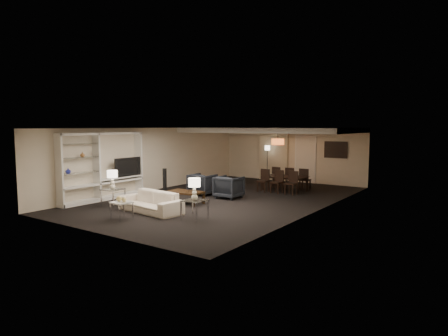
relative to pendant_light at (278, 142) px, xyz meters
name	(u,v)px	position (x,y,z in m)	size (l,w,h in m)	color
floor	(224,199)	(-0.30, -3.50, -1.92)	(11.00, 11.00, 0.00)	black
ceiling	(224,128)	(-0.30, -3.50, 0.58)	(7.00, 11.00, 0.02)	silver
wall_back	(292,155)	(-0.30, 2.00, -0.67)	(7.00, 0.02, 2.50)	beige
wall_front	(93,181)	(-0.30, -9.00, -0.67)	(7.00, 0.02, 2.50)	beige
wall_left	(153,159)	(-3.80, -3.50, -0.67)	(0.02, 11.00, 2.50)	beige
wall_right	(319,170)	(3.20, -3.50, -0.67)	(0.02, 11.00, 2.50)	beige
ceiling_soffit	(272,130)	(-0.30, 0.00, 0.48)	(7.00, 4.00, 0.20)	silver
curtains	(274,155)	(-1.20, 1.92, -0.72)	(1.50, 0.12, 2.40)	beige
door	(305,160)	(0.40, 1.97, -0.87)	(0.90, 0.05, 2.10)	silver
painting	(336,150)	(1.80, 1.96, -0.37)	(0.95, 0.04, 0.65)	#142D38
media_unit	(103,167)	(-3.61, -6.10, -0.74)	(0.38, 3.40, 2.35)	white
pendant_light	(278,142)	(0.00, 0.00, 0.00)	(0.52, 0.52, 0.24)	#D8591E
sofa	(150,202)	(-0.84, -6.58, -1.61)	(2.14, 0.84, 0.63)	beige
coffee_table	(185,197)	(-0.84, -4.98, -1.71)	(1.18, 0.69, 0.42)	black
armchair_left	(202,184)	(-1.44, -3.28, -1.52)	(0.85, 0.88, 0.80)	black
armchair_right	(229,187)	(-0.24, -3.28, -1.52)	(0.85, 0.88, 0.80)	black
side_table_left	(113,197)	(-2.54, -6.58, -1.65)	(0.59, 0.59, 0.55)	white
side_table_right	(195,210)	(0.86, -6.58, -1.65)	(0.59, 0.59, 0.55)	silver
table_lamp_left	(112,180)	(-2.54, -6.58, -1.07)	(0.33, 0.33, 0.61)	white
table_lamp_right	(194,189)	(0.86, -6.58, -1.07)	(0.33, 0.33, 0.61)	#F4EECE
marble_table	(122,210)	(-0.84, -7.68, -1.68)	(0.49, 0.49, 0.49)	white
gold_gourd_a	(119,199)	(-0.94, -7.68, -1.35)	(0.16, 0.16, 0.16)	tan
gold_gourd_b	(124,200)	(-0.74, -7.68, -1.36)	(0.14, 0.14, 0.14)	#D1BA6F
television	(126,167)	(-3.58, -5.11, -0.83)	(0.15, 1.18, 0.68)	black
vase_blue	(68,171)	(-3.61, -7.45, -0.77)	(0.17, 0.17, 0.18)	#242C9C
vase_amber	(82,155)	(-3.61, -6.90, -0.28)	(0.15, 0.15, 0.16)	#C58041
floor_speaker	(165,182)	(-2.61, -4.08, -1.42)	(0.11, 0.11, 0.99)	black
dining_table	(284,184)	(0.68, -0.72, -1.62)	(1.69, 0.95, 0.60)	black
chair_nl	(263,181)	(0.08, -1.37, -1.48)	(0.41, 0.41, 0.88)	black
chair_nm	(277,182)	(0.68, -1.37, -1.48)	(0.41, 0.41, 0.88)	black
chair_nr	(291,183)	(1.28, -1.37, -1.48)	(0.41, 0.41, 0.88)	black
chair_fl	(278,177)	(0.08, -0.07, -1.48)	(0.41, 0.41, 0.88)	black
chair_fm	(291,178)	(0.68, -0.07, -1.48)	(0.41, 0.41, 0.88)	black
chair_fr	(305,179)	(1.28, -0.07, -1.48)	(0.41, 0.41, 0.88)	black
floor_lamp	(267,163)	(-1.32, 1.53, -1.09)	(0.24, 0.24, 1.67)	black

